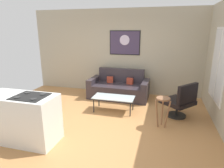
% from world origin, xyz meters
% --- Properties ---
extents(ground, '(6.40, 6.40, 0.04)m').
position_xyz_m(ground, '(0.00, 0.00, -0.02)').
color(ground, '#BC824B').
extents(back_wall, '(6.40, 0.05, 2.80)m').
position_xyz_m(back_wall, '(0.00, 2.42, 1.40)').
color(back_wall, '#B1A78F').
rests_on(back_wall, ground).
extents(couch, '(1.90, 0.93, 0.90)m').
position_xyz_m(couch, '(0.02, 1.82, 0.30)').
color(couch, '#322B32').
rests_on(couch, ground).
extents(coffee_table, '(1.09, 0.51, 0.40)m').
position_xyz_m(coffee_table, '(0.14, 0.71, 0.37)').
color(coffee_table, silver).
rests_on(coffee_table, ground).
extents(armchair, '(0.93, 0.94, 0.90)m').
position_xyz_m(armchair, '(1.83, 0.76, 0.43)').
color(armchair, black).
rests_on(armchair, ground).
extents(bar_stool, '(0.35, 0.34, 0.69)m').
position_xyz_m(bar_stool, '(1.41, 0.14, 0.52)').
color(bar_stool, '#8F6041').
rests_on(bar_stool, ground).
extents(kitchen_counter, '(1.40, 0.65, 0.96)m').
position_xyz_m(kitchen_counter, '(-1.22, -1.14, 0.47)').
color(kitchen_counter, white).
rests_on(kitchen_counter, ground).
extents(wall_painting, '(1.02, 0.03, 0.79)m').
position_xyz_m(wall_painting, '(0.07, 2.38, 1.72)').
color(wall_painting, black).
extents(window, '(0.03, 1.23, 1.70)m').
position_xyz_m(window, '(2.59, 0.90, 1.34)').
color(window, silver).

